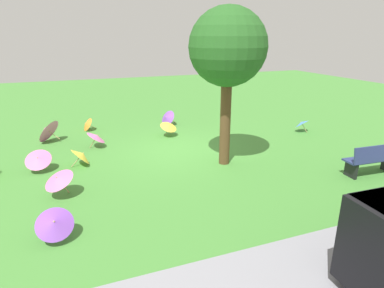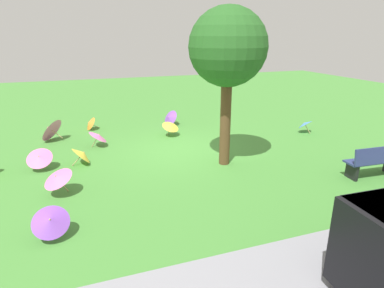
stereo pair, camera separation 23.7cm
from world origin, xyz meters
name	(u,v)px [view 1 (the left image)]	position (x,y,z in m)	size (l,w,h in m)	color
ground	(181,152)	(0.00, 0.00, 0.00)	(40.00, 40.00, 0.00)	#478C38
park_bench	(374,159)	(-4.27, 3.64, 0.47)	(1.63, 0.58, 0.90)	navy
shade_tree	(228,49)	(-0.88, 1.41, 3.31)	(2.14, 2.14, 4.43)	brown
parasol_yellow_0	(169,126)	(-0.12, -1.75, 0.41)	(0.85, 0.84, 0.60)	tan
parasol_pink_0	(38,159)	(4.27, 0.15, 0.39)	(0.80, 0.75, 0.64)	tan
parasol_yellow_2	(82,155)	(3.11, 0.08, 0.32)	(0.67, 0.75, 0.61)	tan
parasol_pink_2	(58,179)	(3.72, 1.95, 0.46)	(0.95, 0.96, 0.67)	tan
parasol_pink_3	(97,136)	(2.54, -1.43, 0.39)	(0.65, 0.70, 0.62)	tan
parasol_pink_4	(47,130)	(4.14, -2.69, 0.44)	(1.08, 1.15, 0.89)	tan
parasol_purple_0	(54,223)	(3.77, 3.83, 0.40)	(0.71, 0.66, 0.67)	tan
parasol_orange_0	(86,124)	(2.74, -3.69, 0.27)	(0.63, 0.65, 0.54)	tan
parasol_purple_1	(167,118)	(-0.51, -3.31, 0.33)	(0.80, 0.83, 0.67)	tan
parasol_blue_2	(302,123)	(-5.21, -0.50, 0.35)	(0.78, 0.76, 0.57)	tan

